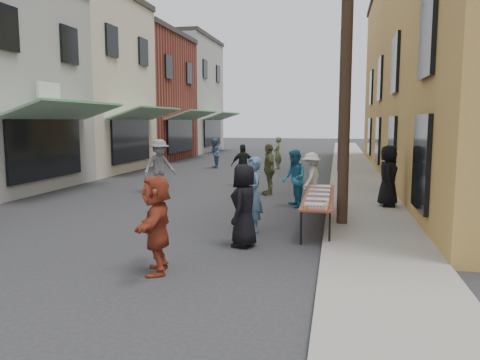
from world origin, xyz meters
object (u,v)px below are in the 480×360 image
at_px(utility_pole_far, 341,94).
at_px(catering_tray_sausage, 316,206).
at_px(utility_pole_mid, 342,80).
at_px(guest_front_a, 244,205).
at_px(guest_front_c, 294,178).
at_px(utility_pole_near, 347,35).
at_px(serving_table, 319,197).
at_px(server, 388,176).

distance_m(utility_pole_far, catering_tray_sausage, 25.86).
distance_m(utility_pole_mid, catering_tray_sausage, 14.09).
relative_size(utility_pole_mid, guest_front_a, 5.33).
bearing_deg(utility_pole_far, guest_front_c, -93.65).
bearing_deg(guest_front_c, utility_pole_near, 10.36).
bearing_deg(utility_pole_mid, serving_table, -92.65).
bearing_deg(guest_front_c, serving_table, -0.04).
relative_size(utility_pole_far, catering_tray_sausage, 18.00).
distance_m(utility_pole_near, guest_front_c, 4.58).
relative_size(utility_pole_mid, serving_table, 2.25).
distance_m(serving_table, server, 3.12).
xyz_separation_m(utility_pole_far, server, (1.30, -21.44, -3.52)).
xyz_separation_m(utility_pole_far, serving_table, (-0.55, -23.94, -3.79)).
xyz_separation_m(utility_pole_mid, serving_table, (-0.55, -11.94, -3.79)).
relative_size(serving_table, guest_front_a, 2.37).
xyz_separation_m(catering_tray_sausage, guest_front_c, (-0.82, 3.99, 0.07)).
height_order(utility_pole_far, server, utility_pole_far).
bearing_deg(utility_pole_near, catering_tray_sausage, -109.22).
bearing_deg(guest_front_a, serving_table, 154.35).
distance_m(serving_table, guest_front_a, 2.66).
bearing_deg(server, catering_tray_sausage, 163.80).
distance_m(utility_pole_far, guest_front_a, 26.50).
xyz_separation_m(utility_pole_near, guest_front_c, (-1.38, 2.40, -3.64)).
height_order(serving_table, guest_front_a, guest_front_a).
relative_size(utility_pole_far, server, 5.11).
height_order(guest_front_a, guest_front_c, guest_front_c).
bearing_deg(guest_front_c, utility_pole_far, 156.87).
bearing_deg(serving_table, utility_pole_far, 88.68).
height_order(catering_tray_sausage, guest_front_c, guest_front_c).
bearing_deg(utility_pole_near, utility_pole_far, 90.00).
bearing_deg(utility_pole_far, serving_table, -91.32).
height_order(utility_pole_near, guest_front_c, utility_pole_near).
distance_m(utility_pole_mid, guest_front_c, 10.36).
distance_m(utility_pole_mid, serving_table, 12.53).
height_order(utility_pole_mid, guest_front_a, utility_pole_mid).
bearing_deg(serving_table, server, 53.37).
bearing_deg(catering_tray_sausage, utility_pole_far, 88.76).
bearing_deg(catering_tray_sausage, server, 65.90).
bearing_deg(utility_pole_mid, utility_pole_far, 90.00).
relative_size(utility_pole_near, server, 5.11).
bearing_deg(utility_pole_mid, guest_front_a, -97.93).
distance_m(utility_pole_near, utility_pole_far, 24.00).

